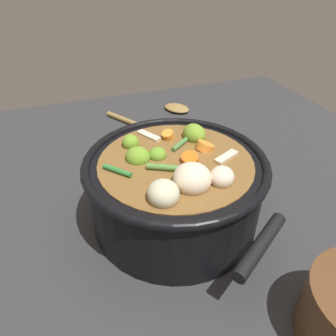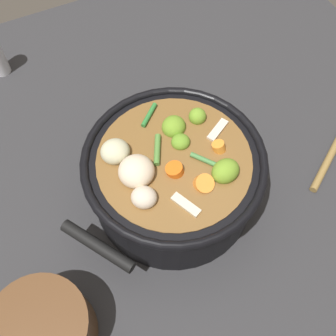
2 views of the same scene
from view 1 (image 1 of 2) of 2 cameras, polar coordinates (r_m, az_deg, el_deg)
name	(u,v)px [view 1 (image 1 of 2)]	position (r m, az deg, el deg)	size (l,w,h in m)	color
ground_plane	(175,218)	(0.52, 1.23, -9.03)	(1.10, 1.10, 0.00)	#2D2D30
cooking_pot	(175,188)	(0.48, 1.33, -3.70)	(0.27, 0.27, 0.14)	black
wooden_spoon	(163,116)	(0.83, -0.96, 9.51)	(0.22, 0.23, 0.01)	olive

